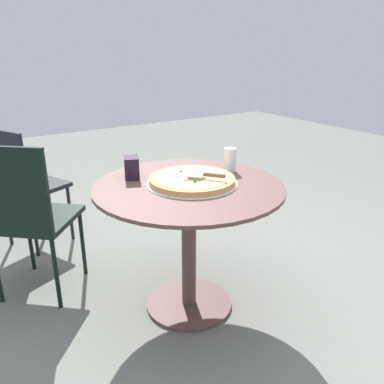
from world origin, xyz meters
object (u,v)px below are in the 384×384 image
at_px(pizza_on_tray, 192,180).
at_px(pizza_server, 205,175).
at_px(patio_table, 189,218).
at_px(patio_chair_near, 24,180).
at_px(napkin_dispenser, 132,167).
at_px(drinking_cup, 230,160).
at_px(patio_chair_far, 27,211).

height_order(pizza_on_tray, pizza_server, pizza_server).
height_order(patio_table, patio_chair_near, patio_chair_near).
distance_m(napkin_dispenser, patio_chair_near, 1.05).
xyz_separation_m(napkin_dispenser, patio_chair_near, (-0.38, 0.95, -0.27)).
xyz_separation_m(drinking_cup, patio_chair_near, (-0.88, 1.13, -0.27)).
xyz_separation_m(pizza_on_tray, pizza_server, (0.03, -0.06, 0.04)).
bearing_deg(patio_chair_near, napkin_dispenser, -68.23).
bearing_deg(patio_chair_far, pizza_on_tray, -37.75).
height_order(patio_table, drinking_cup, drinking_cup).
xyz_separation_m(pizza_server, patio_chair_far, (-0.74, 0.61, -0.24)).
xyz_separation_m(patio_chair_near, patio_chair_far, (-0.12, -0.65, 0.02)).
bearing_deg(patio_chair_near, patio_table, -64.80).
bearing_deg(patio_table, pizza_on_tray, 18.70).
bearing_deg(napkin_dispenser, patio_table, -121.11).
relative_size(napkin_dispenser, patio_chair_far, 0.12).
bearing_deg(patio_chair_near, drinking_cup, -52.07).
distance_m(drinking_cup, patio_chair_far, 1.14).
bearing_deg(pizza_server, drinking_cup, 26.29).
relative_size(patio_table, napkin_dispenser, 8.46).
bearing_deg(drinking_cup, napkin_dispenser, 159.82).
bearing_deg(drinking_cup, patio_chair_far, 154.11).
bearing_deg(patio_chair_near, pizza_server, -63.59).
height_order(pizza_server, patio_chair_near, patio_chair_near).
height_order(pizza_server, patio_chair_far, patio_chair_far).
height_order(pizza_on_tray, patio_chair_far, patio_chair_far).
height_order(patio_table, pizza_on_tray, pizza_on_tray).
xyz_separation_m(pizza_on_tray, patio_chair_far, (-0.71, 0.55, -0.20)).
bearing_deg(patio_chair_near, pizza_on_tray, -63.66).
distance_m(drinking_cup, patio_chair_near, 1.46).
bearing_deg(pizza_on_tray, patio_chair_near, 116.34).
relative_size(pizza_on_tray, napkin_dispenser, 4.09).
distance_m(pizza_on_tray, napkin_dispenser, 0.33).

